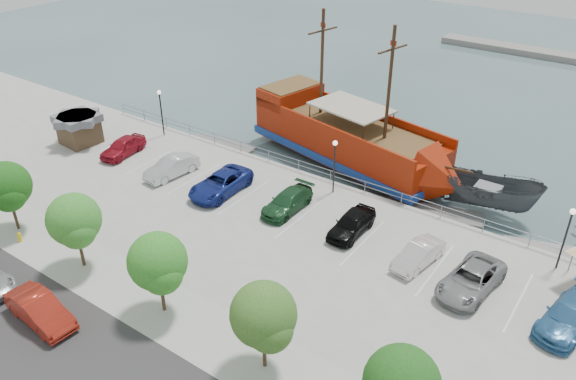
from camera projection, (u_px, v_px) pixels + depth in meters
The scene contains 26 objects.
ground at pixel (283, 244), 38.33m from camera, with size 160.00×160.00×0.00m, color #394C50.
sidewalk at pixel (178, 317), 30.75m from camera, with size 100.00×4.00×0.05m, color #A7A694.
seawall_railing at pixel (342, 179), 43.08m from camera, with size 50.00×0.06×1.00m.
pirate_ship at pixel (361, 145), 46.80m from camera, with size 21.08×9.77×13.06m.
patrol_boat at pixel (487, 195), 41.08m from camera, with size 2.88×7.66×2.96m, color #404347.
dock_west at pixel (222, 145), 51.40m from camera, with size 6.43×1.84×0.37m, color slate.
dock_mid at pixel (433, 214), 41.28m from camera, with size 7.04×2.01×0.40m, color slate.
dock_east at pixel (560, 255), 36.89m from camera, with size 7.15×2.04×0.41m, color gray.
shed at pixel (79, 128), 49.20m from camera, with size 3.47×3.47×2.65m.
street_sedan at pixel (40, 310), 30.12m from camera, with size 1.66×4.75×1.57m, color #A42214.
fire_hydrant at pixel (19, 237), 36.67m from camera, with size 0.25×0.25×0.73m.
lamp_post_left at pixel (161, 105), 49.85m from camera, with size 0.36×0.36×4.28m.
lamp_post_mid at pixel (335, 157), 40.94m from camera, with size 0.36×0.36×4.28m.
lamp_post_right at pixel (568, 228), 33.02m from camera, with size 0.36×0.36×4.28m.
tree_b at pixel (7, 188), 36.39m from camera, with size 3.30×3.20×5.00m.
tree_c at pixel (75, 222), 32.93m from camera, with size 3.30×3.20×5.00m.
tree_d at pixel (159, 264), 29.46m from camera, with size 3.30×3.20×5.00m.
tree_e at pixel (265, 318), 26.00m from camera, with size 3.30×3.20×5.00m.
parked_car_a at pixel (123, 147), 47.49m from camera, with size 1.78×4.43×1.51m, color maroon.
parked_car_b at pixel (172, 167), 44.28m from camera, with size 1.60×4.59×1.51m, color silver.
parked_car_c at pixel (221, 183), 42.01m from camera, with size 2.56×5.54×1.54m, color navy.
parked_car_d at pixel (287, 202), 39.90m from camera, with size 1.93×4.74×1.38m, color #1E4C27.
parked_car_e at pixel (352, 223), 37.37m from camera, with size 1.80×4.47×1.52m, color black.
parked_car_f at pixel (418, 255), 34.52m from camera, with size 1.45×4.16×1.37m, color silver.
parked_car_g at pixel (471, 280), 32.37m from camera, with size 2.44×5.30×1.47m, color gray.
parked_car_h at pixel (570, 316), 29.76m from camera, with size 2.14×5.27×1.53m, color #316898.
Camera 1 is at (18.17, -25.39, 21.55)m, focal length 35.00 mm.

